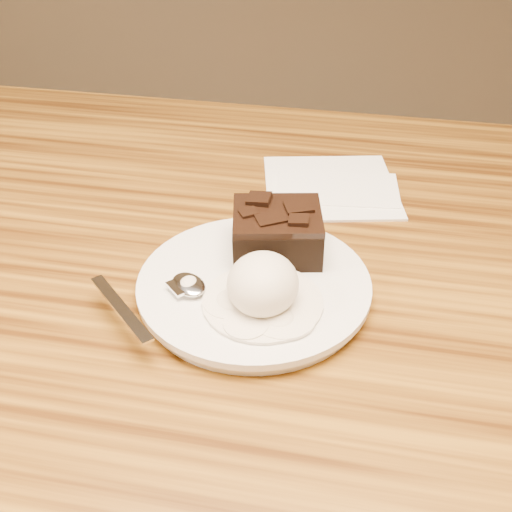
% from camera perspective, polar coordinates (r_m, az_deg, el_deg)
% --- Properties ---
extents(dining_table, '(1.20, 0.80, 0.75)m').
position_cam_1_polar(dining_table, '(0.94, -5.72, -17.90)').
color(dining_table, '#3D2009').
rests_on(dining_table, floor).
extents(plate, '(0.23, 0.23, 0.02)m').
position_cam_1_polar(plate, '(0.60, -0.19, -2.95)').
color(plate, white).
rests_on(plate, dining_table).
extents(brownie, '(0.10, 0.09, 0.04)m').
position_cam_1_polar(brownie, '(0.62, 1.96, 2.00)').
color(brownie, black).
rests_on(brownie, plate).
extents(ice_cream_scoop, '(0.06, 0.07, 0.05)m').
position_cam_1_polar(ice_cream_scoop, '(0.55, 0.63, -2.60)').
color(ice_cream_scoop, silver).
rests_on(ice_cream_scoop, plate).
extents(melt_puddle, '(0.11, 0.11, 0.00)m').
position_cam_1_polar(melt_puddle, '(0.56, 0.62, -4.33)').
color(melt_puddle, white).
rests_on(melt_puddle, plate).
extents(spoon, '(0.14, 0.13, 0.01)m').
position_cam_1_polar(spoon, '(0.58, -6.26, -2.78)').
color(spoon, silver).
rests_on(spoon, plate).
extents(napkin, '(0.19, 0.19, 0.01)m').
position_cam_1_polar(napkin, '(0.78, 6.90, 6.53)').
color(napkin, white).
rests_on(napkin, dining_table).
extents(crumb_a, '(0.01, 0.01, 0.00)m').
position_cam_1_polar(crumb_a, '(0.55, -4.32, -5.22)').
color(crumb_a, black).
rests_on(crumb_a, plate).
extents(crumb_b, '(0.01, 0.01, 0.00)m').
position_cam_1_polar(crumb_b, '(0.59, 0.13, -2.41)').
color(crumb_b, black).
rests_on(crumb_b, plate).
extents(crumb_c, '(0.00, 0.01, 0.00)m').
position_cam_1_polar(crumb_c, '(0.59, -5.80, -2.51)').
color(crumb_c, black).
rests_on(crumb_c, plate).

